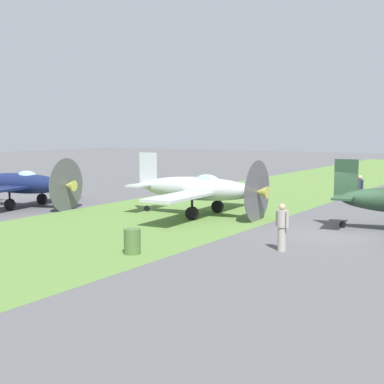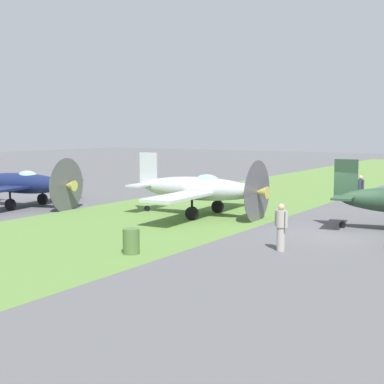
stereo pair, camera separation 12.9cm
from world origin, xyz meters
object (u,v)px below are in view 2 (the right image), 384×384
(airplane_trail, at_px, (22,183))
(fuel_drum, at_px, (131,241))
(ground_crew_chief, at_px, (281,226))
(ground_crew_mechanic, at_px, (360,190))
(airplane_wingman, at_px, (200,189))

(airplane_trail, relative_size, fuel_drum, 10.07)
(ground_crew_chief, distance_m, ground_crew_mechanic, 14.02)
(airplane_trail, distance_m, ground_crew_chief, 17.33)
(ground_crew_chief, xyz_separation_m, ground_crew_mechanic, (-13.97, -1.14, 0.00))
(ground_crew_mechanic, bearing_deg, airplane_trail, 74.04)
(airplane_trail, relative_size, ground_crew_chief, 5.24)
(ground_crew_mechanic, distance_m, fuel_drum, 17.52)
(airplane_wingman, distance_m, ground_crew_mechanic, 10.15)
(airplane_wingman, bearing_deg, ground_crew_mechanic, 142.50)
(airplane_wingman, relative_size, ground_crew_chief, 5.34)
(airplane_trail, bearing_deg, ground_crew_mechanic, 116.26)
(airplane_wingman, distance_m, airplane_trail, 10.49)
(airplane_wingman, height_order, ground_crew_chief, airplane_wingman)
(ground_crew_chief, bearing_deg, airplane_wingman, -16.28)
(ground_crew_chief, bearing_deg, airplane_trail, 12.82)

